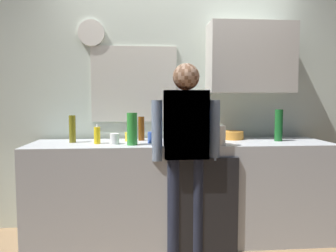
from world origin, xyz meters
TOP-DOWN VIEW (x-y plane):
  - kitchen_counter at (0.00, 0.30)m, footprint 2.74×0.64m
  - dishwasher_panel at (0.16, -0.03)m, footprint 0.56×0.02m
  - back_wall_assembly at (0.09, 0.70)m, footprint 4.34×0.42m
  - coffee_maker at (-0.01, 0.33)m, footprint 0.20×0.20m
  - bottle_olive_oil at (-1.00, 0.36)m, footprint 0.06×0.06m
  - bottle_amber_beer at (-0.37, 0.46)m, footprint 0.06×0.06m
  - bottle_clear_soda at (-0.45, 0.15)m, footprint 0.09×0.09m
  - bottle_green_wine at (0.93, 0.31)m, footprint 0.07×0.07m
  - bottle_red_vinegar at (0.17, 0.51)m, footprint 0.06×0.06m
  - cup_blue_mug at (-0.27, 0.28)m, footprint 0.08×0.08m
  - cup_white_mug at (-0.60, 0.22)m, footprint 0.08×0.08m
  - cup_yellow_cup at (-0.49, 0.42)m, footprint 0.07×0.07m
  - mixing_bowl at (0.53, 0.48)m, footprint 0.22×0.22m
  - dish_soap at (-0.76, 0.26)m, footprint 0.06×0.06m
  - storage_canister at (0.28, 0.06)m, footprint 0.14×0.14m
  - person_at_sink at (0.00, 0.00)m, footprint 0.57×0.22m
  - person_guest at (0.00, 0.00)m, footprint 0.57×0.22m

SIDE VIEW (x-z plane):
  - dishwasher_panel at x=0.16m, z-range 0.00..0.82m
  - kitchen_counter at x=0.00m, z-range 0.00..0.91m
  - person_at_sink at x=0.00m, z-range 0.15..1.75m
  - person_guest at x=0.00m, z-range 0.15..1.75m
  - mixing_bowl at x=0.53m, z-range 0.91..0.99m
  - cup_yellow_cup at x=-0.49m, z-range 0.91..1.00m
  - cup_white_mug at x=-0.60m, z-range 0.91..1.01m
  - cup_blue_mug at x=-0.27m, z-range 0.91..1.01m
  - dish_soap at x=-0.76m, z-range 0.90..1.08m
  - storage_canister at x=0.28m, z-range 0.91..1.08m
  - bottle_red_vinegar at x=0.17m, z-range 0.91..1.13m
  - bottle_amber_beer at x=-0.37m, z-range 0.91..1.14m
  - bottle_olive_oil at x=-1.00m, z-range 0.91..1.16m
  - bottle_clear_soda at x=-0.45m, z-range 0.91..1.19m
  - coffee_maker at x=-0.01m, z-range 0.89..1.22m
  - bottle_green_wine at x=0.93m, z-range 0.91..1.21m
  - back_wall_assembly at x=0.09m, z-range 0.06..2.66m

